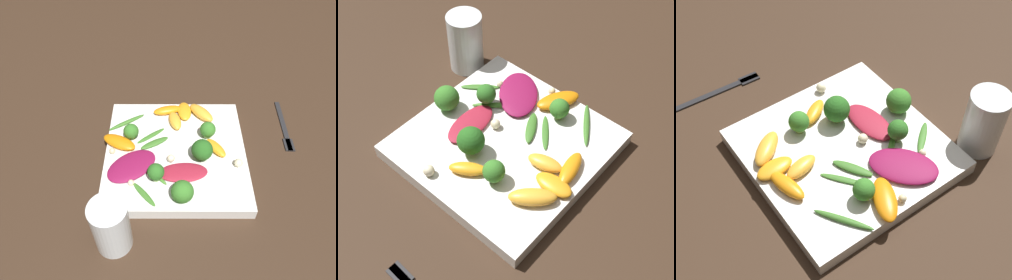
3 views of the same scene
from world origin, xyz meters
TOP-DOWN VIEW (x-y plane):
  - ground_plane at (0.00, 0.00)m, footprint 2.40×2.40m
  - plate at (0.00, 0.00)m, footprint 0.29×0.29m
  - drinking_glass at (0.11, 0.19)m, footprint 0.06×0.06m
  - fork at (-0.26, -0.08)m, footprint 0.02×0.16m
  - radicchio_leaf_0 at (0.09, 0.05)m, footprint 0.13×0.12m
  - radicchio_leaf_1 at (-0.01, 0.06)m, footprint 0.10×0.06m
  - orange_segment_0 at (-0.06, -0.11)m, footprint 0.07×0.07m
  - orange_segment_1 at (0.00, -0.08)m, footprint 0.04×0.06m
  - orange_segment_2 at (0.02, -0.12)m, footprint 0.07×0.04m
  - orange_segment_3 at (-0.08, 0.00)m, footprint 0.05×0.06m
  - orange_segment_4 at (-0.02, -0.11)m, footprint 0.03×0.06m
  - orange_segment_5 at (0.12, -0.02)m, footprint 0.08×0.07m
  - broccoli_floret_0 at (-0.07, -0.04)m, footprint 0.03×0.03m
  - broccoli_floret_1 at (-0.01, 0.12)m, footprint 0.04×0.04m
  - broccoli_floret_2 at (-0.05, 0.02)m, footprint 0.04×0.04m
  - broccoli_floret_3 at (0.10, -0.04)m, footprint 0.03×0.03m
  - broccoli_floret_4 at (0.04, 0.08)m, footprint 0.03×0.03m
  - arugula_sprig_0 at (0.05, 0.06)m, footprint 0.07×0.08m
  - arugula_sprig_1 at (0.04, -0.02)m, footprint 0.07×0.05m
  - arugula_sprig_2 at (0.11, -0.08)m, footprint 0.08×0.06m
  - arugula_sprig_3 at (0.05, -0.04)m, footprint 0.06×0.05m
  - arugula_sprig_4 at (0.06, 0.11)m, footprint 0.05×0.06m
  - macadamia_nut_0 at (0.13, 0.01)m, footprint 0.01×0.01m
  - macadamia_nut_1 at (0.01, 0.03)m, footprint 0.02×0.02m
  - macadamia_nut_2 at (0.09, 0.09)m, footprint 0.01×0.01m
  - macadamia_nut_3 at (-0.13, 0.04)m, footprint 0.02×0.02m

SIDE VIEW (x-z plane):
  - ground_plane at x=0.00m, z-range 0.00..0.00m
  - fork at x=-0.26m, z-range 0.00..0.01m
  - plate at x=0.00m, z-range 0.00..0.03m
  - arugula_sprig_3 at x=0.05m, z-range 0.03..0.03m
  - arugula_sprig_4 at x=0.06m, z-range 0.03..0.03m
  - arugula_sprig_1 at x=0.04m, z-range 0.03..0.03m
  - arugula_sprig_2 at x=0.11m, z-range 0.03..0.03m
  - arugula_sprig_0 at x=0.05m, z-range 0.03..0.03m
  - radicchio_leaf_1 at x=-0.01m, z-range 0.03..0.04m
  - macadamia_nut_2 at x=0.09m, z-range 0.03..0.04m
  - radicchio_leaf_0 at x=0.09m, z-range 0.03..0.04m
  - macadamia_nut_0 at x=0.13m, z-range 0.03..0.04m
  - orange_segment_4 at x=-0.02m, z-range 0.03..0.04m
  - orange_segment_3 at x=-0.08m, z-range 0.03..0.04m
  - macadamia_nut_1 at x=0.01m, z-range 0.03..0.04m
  - orange_segment_5 at x=0.12m, z-range 0.03..0.04m
  - orange_segment_2 at x=0.02m, z-range 0.03..0.04m
  - orange_segment_1 at x=0.00m, z-range 0.03..0.04m
  - macadamia_nut_3 at x=-0.13m, z-range 0.03..0.04m
  - orange_segment_0 at x=-0.06m, z-range 0.03..0.05m
  - broccoli_floret_3 at x=0.10m, z-range 0.03..0.07m
  - broccoli_floret_0 at x=-0.07m, z-range 0.03..0.07m
  - broccoli_floret_1 at x=-0.01m, z-range 0.03..0.07m
  - broccoli_floret_4 at x=0.04m, z-range 0.03..0.07m
  - broccoli_floret_2 at x=-0.05m, z-range 0.03..0.08m
  - drinking_glass at x=0.11m, z-range 0.00..0.11m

